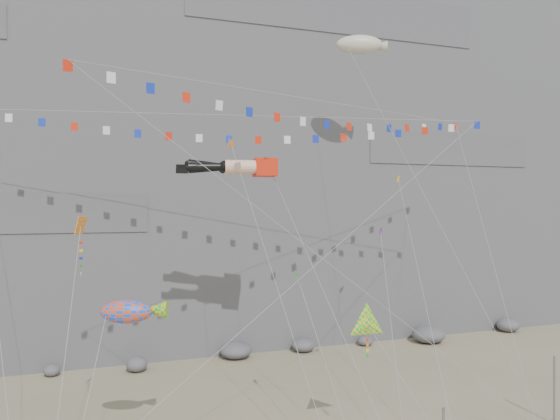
% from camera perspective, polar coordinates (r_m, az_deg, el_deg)
% --- Properties ---
extents(cliff, '(80.00, 28.00, 50.00)m').
position_cam_1_polar(cliff, '(60.78, -8.41, 12.27)').
color(cliff, slate).
rests_on(cliff, ground).
extents(talus_boulders, '(60.00, 3.00, 1.20)m').
position_cam_1_polar(talus_boulders, '(46.48, -4.65, -14.47)').
color(talus_boulders, slate).
rests_on(talus_boulders, ground).
extents(anchor_pole_right, '(0.12, 0.12, 3.94)m').
position_cam_1_polar(anchor_pole_right, '(36.64, 26.74, -16.43)').
color(anchor_pole_right, gray).
rests_on(anchor_pole_right, ground).
extents(legs_kite, '(7.43, 17.39, 21.70)m').
position_cam_1_polar(legs_kite, '(35.70, -4.43, 4.45)').
color(legs_kite, red).
rests_on(legs_kite, ground).
extents(flag_banner_upper, '(34.05, 16.51, 26.23)m').
position_cam_1_polar(flag_banner_upper, '(38.32, -3.83, 9.80)').
color(flag_banner_upper, red).
rests_on(flag_banner_upper, ground).
extents(flag_banner_lower, '(29.16, 13.05, 23.25)m').
position_cam_1_polar(flag_banner_lower, '(35.50, 3.71, 11.38)').
color(flag_banner_lower, red).
rests_on(flag_banner_lower, ground).
extents(harlequin_kite, '(2.34, 9.01, 14.09)m').
position_cam_1_polar(harlequin_kite, '(29.21, -20.10, -1.58)').
color(harlequin_kite, red).
rests_on(harlequin_kite, ground).
extents(fish_windsock, '(4.90, 6.88, 9.68)m').
position_cam_1_polar(fish_windsock, '(28.45, -15.79, -10.22)').
color(fish_windsock, '#FE450C').
rests_on(fish_windsock, ground).
extents(delta_kite, '(2.76, 7.59, 9.91)m').
position_cam_1_polar(delta_kite, '(28.68, 9.18, -11.75)').
color(delta_kite, yellow).
rests_on(delta_kite, ground).
extents(blimp_windsock, '(6.15, 16.39, 29.50)m').
position_cam_1_polar(blimp_windsock, '(44.98, 8.32, 16.68)').
color(blimp_windsock, beige).
rests_on(blimp_windsock, ground).
extents(small_kite_a, '(2.56, 12.62, 20.43)m').
position_cam_1_polar(small_kite_a, '(34.39, -4.96, 6.33)').
color(small_kite_a, orange).
rests_on(small_kite_a, ground).
extents(small_kite_b, '(5.23, 11.13, 15.75)m').
position_cam_1_polar(small_kite_b, '(36.78, 10.50, -2.53)').
color(small_kite_b, purple).
rests_on(small_kite_b, ground).
extents(small_kite_c, '(1.07, 10.08, 12.78)m').
position_cam_1_polar(small_kite_c, '(30.36, 1.93, -7.29)').
color(small_kite_c, green).
rests_on(small_kite_c, ground).
extents(small_kite_d, '(6.35, 15.39, 21.44)m').
position_cam_1_polar(small_kite_d, '(40.04, 12.37, 2.67)').
color(small_kite_d, yellow).
rests_on(small_kite_d, ground).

